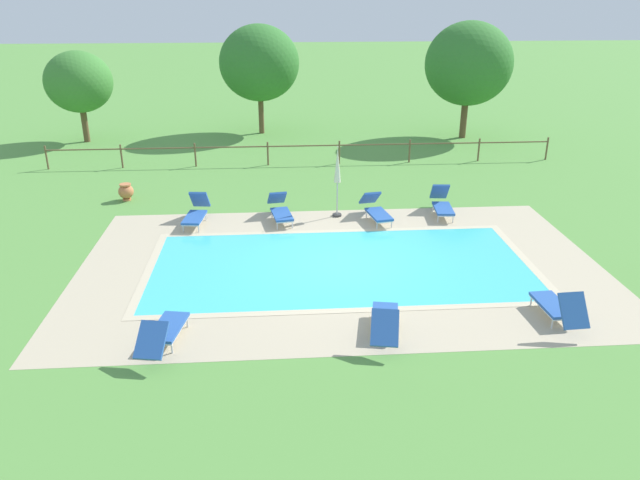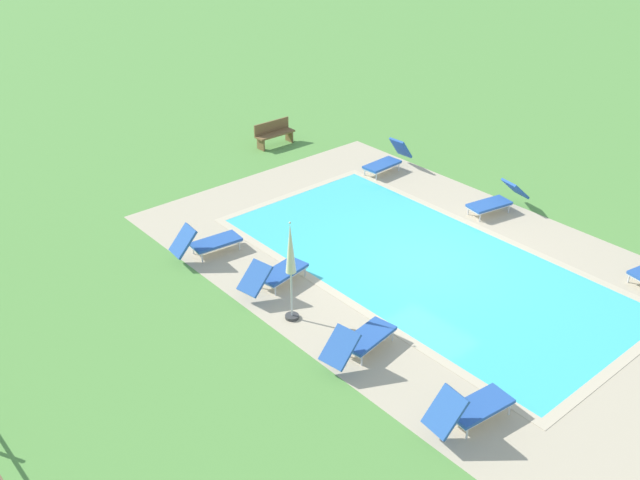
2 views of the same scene
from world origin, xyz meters
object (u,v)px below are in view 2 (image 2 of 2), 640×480
sun_lounger_north_mid (470,408)px  sun_lounger_north_end (388,160)px  sun_lounger_north_far (360,340)px  wooden_bench_lawn_side (274,133)px  sun_lounger_south_end (497,200)px  sun_lounger_north_near_steps (275,274)px  patio_umbrella_closed_row_west (291,257)px  sun_lounger_south_near_corner (207,242)px

sun_lounger_north_mid → sun_lounger_north_end: bearing=-38.0°
sun_lounger_north_far → wooden_bench_lawn_side: bearing=-28.9°
sun_lounger_north_mid → sun_lounger_north_far: bearing=2.0°
sun_lounger_south_end → sun_lounger_north_near_steps: bearing=82.4°
sun_lounger_north_end → sun_lounger_south_end: (-4.19, -0.30, -0.02)m
sun_lounger_north_far → wooden_bench_lawn_side: 12.30m
patio_umbrella_closed_row_west → sun_lounger_south_end: bearing=-87.8°
sun_lounger_north_mid → sun_lounger_north_far: 2.84m
sun_lounger_north_end → sun_lounger_south_near_corner: bearing=96.1°
sun_lounger_north_mid → patio_umbrella_closed_row_west: (4.81, 0.37, 1.23)m
sun_lounger_south_near_corner → sun_lounger_north_near_steps: bearing=-170.3°
sun_lounger_north_end → sun_lounger_south_end: sun_lounger_north_end is taller
sun_lounger_north_mid → sun_lounger_south_near_corner: size_ratio=1.00×
sun_lounger_north_mid → sun_lounger_south_end: sun_lounger_north_mid is taller
sun_lounger_south_near_corner → sun_lounger_south_end: bearing=-113.4°
wooden_bench_lawn_side → patio_umbrella_closed_row_west: bearing=144.8°
sun_lounger_north_near_steps → sun_lounger_south_end: bearing=-97.6°
sun_lounger_north_far → sun_lounger_south_end: sun_lounger_south_end is taller
sun_lounger_south_end → patio_umbrella_closed_row_west: bearing=92.2°
sun_lounger_north_far → sun_lounger_south_end: size_ratio=1.00×
sun_lounger_north_end → patio_umbrella_closed_row_west: patio_umbrella_closed_row_west is taller
sun_lounger_south_end → sun_lounger_south_near_corner: bearing=66.6°
sun_lounger_north_end → patio_umbrella_closed_row_west: bearing=120.5°
patio_umbrella_closed_row_west → wooden_bench_lawn_side: patio_umbrella_closed_row_west is taller
sun_lounger_north_near_steps → sun_lounger_south_near_corner: sun_lounger_south_near_corner is taller
sun_lounger_north_near_steps → sun_lounger_north_far: bearing=175.8°
sun_lounger_north_near_steps → sun_lounger_north_far: (-3.27, 0.24, 0.00)m
patio_umbrella_closed_row_west → wooden_bench_lawn_side: (8.80, -6.22, -1.16)m
sun_lounger_south_end → sun_lounger_north_end: bearing=4.1°
sun_lounger_north_near_steps → wooden_bench_lawn_side: 9.43m
sun_lounger_north_mid → sun_lounger_south_near_corner: 8.50m
sun_lounger_south_near_corner → sun_lounger_south_end: sun_lounger_south_near_corner is taller
sun_lounger_north_near_steps → sun_lounger_south_near_corner: (2.40, 0.41, 0.01)m
sun_lounger_north_near_steps → sun_lounger_north_end: 7.82m
wooden_bench_lawn_side → sun_lounger_north_near_steps: bearing=142.7°
sun_lounger_north_mid → sun_lounger_north_end: sun_lounger_north_end is taller
sun_lounger_north_end → sun_lounger_north_mid: bearing=142.0°
wooden_bench_lawn_side → sun_lounger_north_end: bearing=-161.7°
sun_lounger_north_near_steps → sun_lounger_north_far: size_ratio=1.00×
sun_lounger_north_near_steps → patio_umbrella_closed_row_west: patio_umbrella_closed_row_west is taller
sun_lounger_north_end → sun_lounger_south_end: 4.20m
sun_lounger_north_far → sun_lounger_south_near_corner: sun_lounger_south_near_corner is taller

